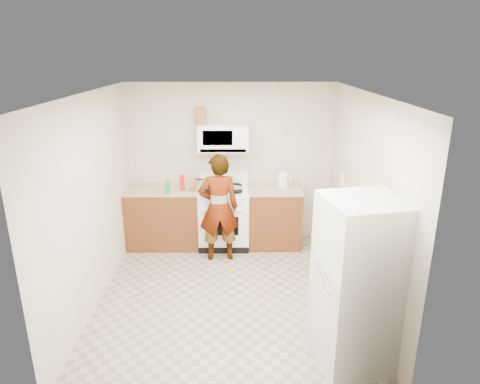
{
  "coord_description": "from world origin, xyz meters",
  "views": [
    {
      "loc": [
        0.11,
        -4.75,
        2.94
      ],
      "look_at": [
        0.14,
        0.55,
        1.19
      ],
      "focal_mm": 32.0,
      "sensor_mm": 36.0,
      "label": 1
    }
  ],
  "objects_px": {
    "kettle": "(283,180)",
    "saucepan": "(210,182)",
    "person": "(219,208)",
    "fridge": "(358,284)",
    "microwave": "(223,138)",
    "gas_range": "(224,216)"
  },
  "relations": [
    {
      "from": "kettle",
      "to": "fridge",
      "type": "bearing_deg",
      "value": -78.77
    },
    {
      "from": "saucepan",
      "to": "person",
      "type": "bearing_deg",
      "value": -74.43
    },
    {
      "from": "gas_range",
      "to": "saucepan",
      "type": "relative_size",
      "value": 5.34
    },
    {
      "from": "person",
      "to": "fridge",
      "type": "bearing_deg",
      "value": 115.75
    },
    {
      "from": "microwave",
      "to": "fridge",
      "type": "bearing_deg",
      "value": -64.44
    },
    {
      "from": "kettle",
      "to": "gas_range",
      "type": "bearing_deg",
      "value": -169.42
    },
    {
      "from": "gas_range",
      "to": "kettle",
      "type": "xyz_separation_m",
      "value": [
        0.92,
        0.13,
        0.55
      ]
    },
    {
      "from": "kettle",
      "to": "microwave",
      "type": "bearing_deg",
      "value": -177.35
    },
    {
      "from": "fridge",
      "to": "kettle",
      "type": "height_order",
      "value": "fridge"
    },
    {
      "from": "fridge",
      "to": "saucepan",
      "type": "bearing_deg",
      "value": 107.91
    },
    {
      "from": "gas_range",
      "to": "saucepan",
      "type": "bearing_deg",
      "value": 153.65
    },
    {
      "from": "gas_range",
      "to": "kettle",
      "type": "distance_m",
      "value": 1.08
    },
    {
      "from": "person",
      "to": "kettle",
      "type": "relative_size",
      "value": 7.86
    },
    {
      "from": "person",
      "to": "kettle",
      "type": "height_order",
      "value": "person"
    },
    {
      "from": "microwave",
      "to": "fridge",
      "type": "xyz_separation_m",
      "value": [
        1.35,
        -2.81,
        -0.85
      ]
    },
    {
      "from": "kettle",
      "to": "saucepan",
      "type": "distance_m",
      "value": 1.14
    },
    {
      "from": "person",
      "to": "fridge",
      "type": "relative_size",
      "value": 0.93
    },
    {
      "from": "fridge",
      "to": "microwave",
      "type": "bearing_deg",
      "value": 104.19
    },
    {
      "from": "person",
      "to": "kettle",
      "type": "bearing_deg",
      "value": -155.23
    },
    {
      "from": "gas_range",
      "to": "person",
      "type": "relative_size",
      "value": 0.71
    },
    {
      "from": "kettle",
      "to": "saucepan",
      "type": "xyz_separation_m",
      "value": [
        -1.14,
        -0.02,
        -0.02
      ]
    },
    {
      "from": "person",
      "to": "kettle",
      "type": "xyz_separation_m",
      "value": [
        0.98,
        0.6,
        0.24
      ]
    }
  ]
}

